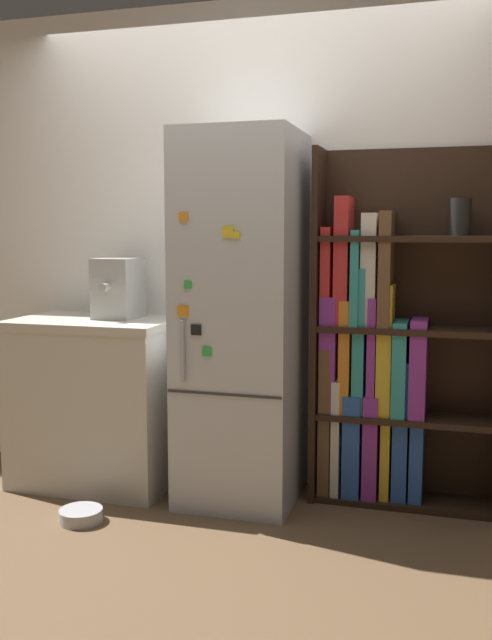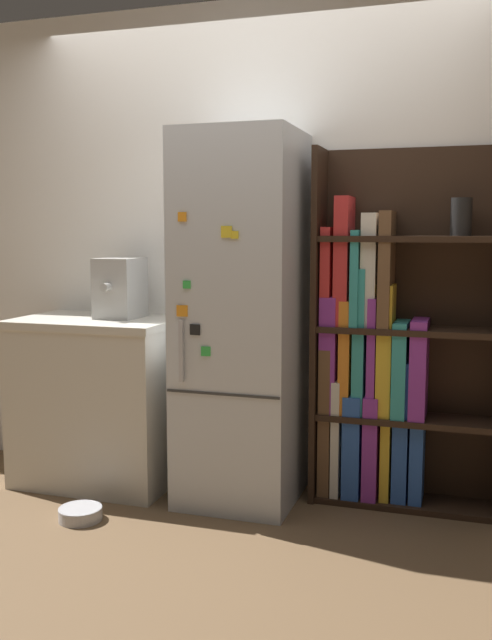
{
  "view_description": "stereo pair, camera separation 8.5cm",
  "coord_description": "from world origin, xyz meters",
  "px_view_note": "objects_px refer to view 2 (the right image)",
  "views": [
    {
      "loc": [
        1.04,
        -3.29,
        1.39
      ],
      "look_at": [
        0.02,
        0.15,
        0.94
      ],
      "focal_mm": 40.0,
      "sensor_mm": 36.0,
      "label": 1
    },
    {
      "loc": [
        1.12,
        -3.27,
        1.39
      ],
      "look_at": [
        0.02,
        0.15,
        0.94
      ],
      "focal_mm": 40.0,
      "sensor_mm": 36.0,
      "label": 2
    }
  ],
  "objects_px": {
    "refrigerator": "(242,320)",
    "pet_bowl": "(80,513)",
    "espresso_machine": "(120,288)",
    "bookshelf": "(386,355)"
  },
  "relations": [
    {
      "from": "refrigerator",
      "to": "pet_bowl",
      "type": "bearing_deg",
      "value": -141.22
    },
    {
      "from": "refrigerator",
      "to": "bookshelf",
      "type": "xyz_separation_m",
      "value": [
        0.71,
        0.18,
        -0.17
      ]
    },
    {
      "from": "refrigerator",
      "to": "pet_bowl",
      "type": "xyz_separation_m",
      "value": [
        -0.65,
        -0.52,
        -0.9
      ]
    },
    {
      "from": "refrigerator",
      "to": "pet_bowl",
      "type": "height_order",
      "value": "refrigerator"
    },
    {
      "from": "bookshelf",
      "to": "pet_bowl",
      "type": "bearing_deg",
      "value": -152.74
    },
    {
      "from": "refrigerator",
      "to": "bookshelf",
      "type": "relative_size",
      "value": 1.04
    },
    {
      "from": "espresso_machine",
      "to": "pet_bowl",
      "type": "xyz_separation_m",
      "value": [
        0.07,
        -0.59,
        -1.04
      ]
    },
    {
      "from": "bookshelf",
      "to": "pet_bowl",
      "type": "height_order",
      "value": "bookshelf"
    },
    {
      "from": "bookshelf",
      "to": "espresso_machine",
      "type": "bearing_deg",
      "value": -175.37
    },
    {
      "from": "refrigerator",
      "to": "pet_bowl",
      "type": "distance_m",
      "value": 1.23
    }
  ]
}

